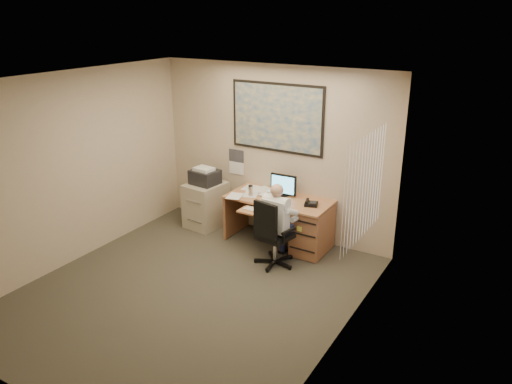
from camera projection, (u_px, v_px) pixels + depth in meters
The scene contains 8 objects.
room_shell at pixel (185, 195), 6.00m from camera, with size 4.00×4.50×2.70m.
desk at pixel (299, 221), 7.55m from camera, with size 1.60×0.97×1.08m.
world_map at pixel (277, 118), 7.59m from camera, with size 1.56×0.03×1.06m, color #1E4C93.
wall_calendar at pixel (236, 162), 8.24m from camera, with size 0.28×0.01×0.42m, color white.
window_blinds at pixel (366, 188), 5.64m from camera, with size 0.06×1.40×1.30m, color beige, non-canonical shape.
filing_cabinet at pixel (206, 201), 8.34m from camera, with size 0.60×0.69×1.03m.
office_chair at pixel (274, 246), 7.07m from camera, with size 0.70×0.70×1.00m.
person at pixel (276, 224), 7.02m from camera, with size 0.49×0.70×1.20m, color white, non-canonical shape.
Camera 1 is at (3.60, -4.41, 3.45)m, focal length 35.00 mm.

